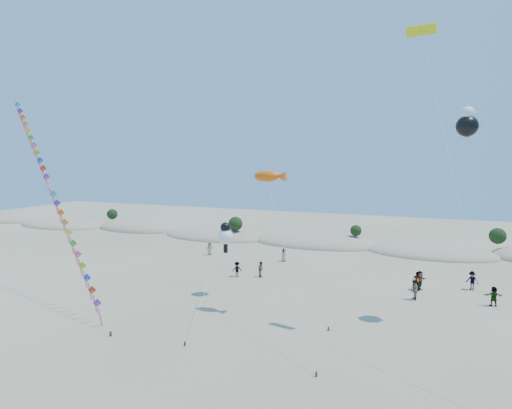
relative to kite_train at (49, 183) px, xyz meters
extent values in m
plane|color=gray|center=(17.42, -13.73, -10.28)|extent=(160.00, 160.00, 0.00)
ellipsoid|color=tan|center=(-46.58, 31.87, -10.28)|extent=(17.00, 9.35, 3.20)
ellipsoid|color=#223413|center=(-46.58, 31.87, -9.40)|extent=(13.60, 6.12, 0.68)
ellipsoid|color=tan|center=(-30.58, 30.47, -10.28)|extent=(18.00, 9.90, 2.80)
ellipsoid|color=#223413|center=(-30.58, 30.47, -9.51)|extent=(14.40, 6.48, 0.72)
ellipsoid|color=tan|center=(-14.58, 32.27, -10.28)|extent=(16.00, 8.80, 3.60)
ellipsoid|color=#223413|center=(-14.58, 32.27, -9.29)|extent=(12.80, 5.76, 0.64)
ellipsoid|color=tan|center=(1.42, 30.87, -10.28)|extent=(17.60, 9.68, 3.00)
ellipsoid|color=#223413|center=(1.42, 30.87, -9.45)|extent=(14.08, 6.34, 0.70)
ellipsoid|color=tan|center=(17.42, 31.57, -10.28)|extent=(19.00, 10.45, 3.40)
ellipsoid|color=#223413|center=(17.42, 31.57, -9.34)|extent=(15.20, 6.84, 0.76)
ellipsoid|color=tan|center=(33.42, 30.17, -10.28)|extent=(16.40, 9.02, 2.80)
ellipsoid|color=#223413|center=(33.42, 30.17, -9.51)|extent=(13.12, 5.90, 0.66)
sphere|color=black|center=(-20.58, 32.47, -7.92)|extent=(1.90, 1.90, 1.90)
sphere|color=black|center=(5.42, 29.67, -7.80)|extent=(2.20, 2.20, 2.20)
sphere|color=black|center=(23.42, 31.67, -8.04)|extent=(1.60, 1.60, 1.60)
sphere|color=black|center=(41.42, 33.07, -7.84)|extent=(2.10, 2.10, 2.10)
cube|color=#3F2D1E|center=(12.17, -6.44, -10.10)|extent=(0.12, 0.12, 0.35)
cylinder|color=silver|center=(0.96, -0.52, -0.72)|extent=(22.44, 11.86, 19.13)
cube|color=purple|center=(10.05, -5.32, -8.47)|extent=(1.25, 0.49, 1.32)
cube|color=#FF6B7C|center=(10.23, -5.27, -9.57)|extent=(0.19, 0.45, 1.55)
cube|color=red|center=(9.16, -4.85, -7.72)|extent=(1.25, 0.49, 1.32)
cube|color=#FF6B7C|center=(9.34, -4.80, -8.82)|extent=(0.19, 0.45, 1.55)
cube|color=blue|center=(8.28, -4.39, -6.97)|extent=(1.25, 0.49, 1.32)
cube|color=#FF6B7C|center=(8.46, -4.34, -8.07)|extent=(0.19, 0.45, 1.55)
cube|color=#8CC717|center=(7.40, -3.92, -6.22)|extent=(1.25, 0.49, 1.32)
cube|color=#FF6B7C|center=(7.58, -3.87, -7.32)|extent=(0.19, 0.45, 1.55)
cube|color=#FA4F73|center=(6.52, -3.45, -5.46)|extent=(1.25, 0.49, 1.32)
cube|color=#FF6B7C|center=(6.70, -3.40, -6.56)|extent=(0.19, 0.45, 1.55)
cube|color=green|center=(5.63, -2.99, -4.71)|extent=(1.25, 0.49, 1.32)
cube|color=#FF6B7C|center=(5.81, -2.94, -5.81)|extent=(0.19, 0.45, 1.55)
cube|color=yellow|center=(4.75, -2.52, -3.96)|extent=(1.25, 0.49, 1.32)
cube|color=#FF6B7C|center=(4.93, -2.47, -5.06)|extent=(0.19, 0.45, 1.55)
cube|color=orange|center=(3.87, -2.06, -3.21)|extent=(1.25, 0.49, 1.32)
cube|color=#FF6B7C|center=(4.05, -2.01, -4.31)|extent=(0.19, 0.45, 1.55)
cube|color=#FF5D15|center=(2.99, -1.59, -2.45)|extent=(1.25, 0.49, 1.32)
cube|color=#FF6B7C|center=(3.17, -1.54, -3.55)|extent=(0.19, 0.45, 1.55)
cube|color=#56279D|center=(2.10, -1.12, -1.70)|extent=(1.25, 0.49, 1.32)
cube|color=#FF6B7C|center=(2.28, -1.07, -2.80)|extent=(0.19, 0.45, 1.55)
cube|color=#17A0AC|center=(1.22, -0.66, -0.95)|extent=(1.25, 0.49, 1.32)
cube|color=#FF6B7C|center=(1.40, -0.61, -2.05)|extent=(0.19, 0.45, 1.55)
cube|color=white|center=(0.34, -0.19, -0.20)|extent=(1.25, 0.49, 1.32)
cube|color=#FF6B7C|center=(0.52, -0.14, -1.30)|extent=(0.19, 0.45, 1.55)
cube|color=purple|center=(-0.54, 0.27, 0.56)|extent=(1.25, 0.49, 1.32)
cube|color=#FF6B7C|center=(-0.36, 0.32, -0.54)|extent=(0.19, 0.45, 1.55)
cube|color=red|center=(-1.43, 0.74, 1.31)|extent=(1.25, 0.49, 1.32)
cube|color=#FF6B7C|center=(-1.25, 0.79, 0.21)|extent=(0.19, 0.45, 1.55)
cube|color=blue|center=(-2.31, 1.21, 2.06)|extent=(1.25, 0.49, 1.32)
cube|color=#FF6B7C|center=(-2.13, 1.26, 0.96)|extent=(0.19, 0.45, 1.55)
cube|color=#8CC717|center=(-3.19, 1.67, 2.81)|extent=(1.25, 0.49, 1.32)
cube|color=#FF6B7C|center=(-3.01, 1.72, 1.71)|extent=(0.19, 0.45, 1.55)
cube|color=#FA4F73|center=(-4.07, 2.14, 3.56)|extent=(1.25, 0.49, 1.32)
cube|color=#FF6B7C|center=(-3.89, 2.19, 2.46)|extent=(0.19, 0.45, 1.55)
cube|color=green|center=(-4.96, 2.60, 4.32)|extent=(1.25, 0.49, 1.32)
cube|color=#FF6B7C|center=(-4.78, 2.65, 3.22)|extent=(0.19, 0.45, 1.55)
cube|color=yellow|center=(-5.84, 3.07, 5.07)|extent=(1.25, 0.49, 1.32)
cube|color=#FF6B7C|center=(-5.66, 3.12, 3.97)|extent=(0.19, 0.45, 1.55)
cube|color=orange|center=(-6.72, 3.53, 5.82)|extent=(1.25, 0.49, 1.32)
cube|color=#FF6B7C|center=(-6.54, 3.58, 4.72)|extent=(0.19, 0.45, 1.55)
cube|color=#FF5D15|center=(-7.61, 4.00, 6.57)|extent=(1.25, 0.49, 1.32)
cube|color=#FF6B7C|center=(-7.43, 4.05, 5.47)|extent=(0.19, 0.45, 1.55)
cube|color=#56279D|center=(-8.49, 4.47, 7.33)|extent=(1.25, 0.49, 1.32)
cube|color=#FF6B7C|center=(-8.31, 4.52, 6.23)|extent=(0.19, 0.45, 1.55)
cube|color=#17A0AC|center=(-9.37, 4.93, 8.08)|extent=(1.25, 0.49, 1.32)
cube|color=#FF6B7C|center=(-9.19, 4.98, 6.98)|extent=(0.19, 0.45, 1.55)
cube|color=white|center=(-10.25, 5.40, 8.83)|extent=(1.25, 0.49, 1.32)
cube|color=#FF6B7C|center=(-10.07, 5.45, 7.73)|extent=(0.19, 0.45, 1.55)
cube|color=#3F2D1E|center=(27.04, -6.53, -10.13)|extent=(0.10, 0.10, 0.30)
cylinder|color=silver|center=(23.82, -2.06, -4.72)|extent=(6.46, 8.97, 11.13)
ellipsoid|color=#DD590B|center=(20.61, 2.41, 0.83)|extent=(2.09, 0.92, 0.92)
cone|color=#DD590B|center=(21.78, 2.41, 0.83)|extent=(0.84, 0.84, 0.84)
cube|color=#3F2D1E|center=(17.87, -5.84, -10.13)|extent=(0.10, 0.10, 0.30)
cylinder|color=silver|center=(16.79, -0.44, -7.56)|extent=(2.17, 10.80, 5.47)
sphere|color=white|center=(15.72, 4.95, -4.83)|extent=(1.41, 1.41, 1.41)
sphere|color=black|center=(15.72, 4.95, -3.99)|extent=(0.94, 0.94, 0.94)
cube|color=black|center=(15.72, 4.95, -5.94)|extent=(0.35, 0.18, 0.80)
cube|color=#3F2D1E|center=(26.28, 0.24, -10.13)|extent=(0.10, 0.10, 0.30)
cylinder|color=silver|center=(30.70, 3.04, -2.83)|extent=(8.88, 5.64, 14.91)
sphere|color=black|center=(35.13, 5.85, 4.61)|extent=(1.56, 1.56, 1.56)
sphere|color=white|center=(35.13, 5.85, 5.55)|extent=(1.02, 1.02, 1.02)
cube|color=white|center=(35.13, 5.85, 3.43)|extent=(0.35, 0.18, 0.80)
cube|color=white|center=(34.43, 5.85, 4.61)|extent=(0.60, 0.15, 0.25)
cube|color=white|center=(35.83, 5.85, 4.61)|extent=(0.60, 0.15, 0.25)
cylinder|color=silver|center=(34.15, -2.50, 0.35)|extent=(4.82, 10.64, 21.27)
cube|color=yellow|center=(31.76, 2.80, 10.98)|extent=(2.02, 0.82, 0.71)
cube|color=black|center=(31.76, 2.82, 10.98)|extent=(1.96, 0.51, 0.19)
imported|color=slate|center=(16.57, 11.75, -9.46)|extent=(1.00, 1.01, 1.64)
imported|color=slate|center=(14.19, 10.80, -9.47)|extent=(1.20, 1.09, 1.62)
imported|color=slate|center=(32.32, 13.03, -9.34)|extent=(1.20, 1.81, 1.87)
imported|color=slate|center=(32.07, 12.95, -9.39)|extent=(1.09, 0.99, 1.78)
imported|color=slate|center=(31.85, 9.81, -9.38)|extent=(0.86, 1.00, 1.79)
imported|color=slate|center=(6.63, 18.90, -9.48)|extent=(0.93, 0.85, 1.59)
imported|color=slate|center=(38.21, 10.65, -9.43)|extent=(1.66, 0.92, 1.70)
imported|color=slate|center=(36.95, 15.00, -9.37)|extent=(1.35, 1.14, 1.81)
imported|color=slate|center=(16.71, 19.12, -9.48)|extent=(0.82, 0.93, 1.60)
camera|label=1|loc=(32.50, -29.59, 2.27)|focal=30.00mm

